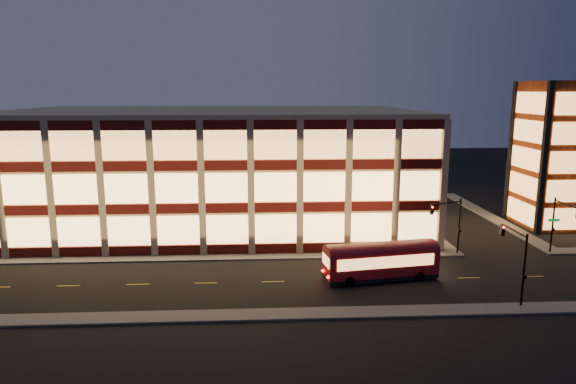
{
  "coord_description": "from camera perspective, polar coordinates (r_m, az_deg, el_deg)",
  "views": [
    {
      "loc": [
        2.96,
        -49.59,
        16.87
      ],
      "look_at": [
        6.11,
        8.0,
        5.43
      ],
      "focal_mm": 32.0,
      "sensor_mm": 36.0,
      "label": 1
    }
  ],
  "objects": [
    {
      "name": "traffic_signal_right",
      "position": [
        59.11,
        28.11,
        -2.61
      ],
      "size": [
        1.2,
        4.37,
        6.0
      ],
      "color": "black",
      "rests_on": "ground"
    },
    {
      "name": "sidewalk_office_south",
      "position": [
        53.64,
        -9.42,
        -7.19
      ],
      "size": [
        54.0,
        2.0,
        0.15
      ],
      "primitive_type": "cube",
      "color": "#514F4C",
      "rests_on": "ground"
    },
    {
      "name": "traffic_signal_far",
      "position": [
        54.92,
        17.51,
        -2.75
      ],
      "size": [
        3.79,
        1.87,
        6.0
      ],
      "color": "black",
      "rests_on": "ground"
    },
    {
      "name": "traffic_signal_near",
      "position": [
        45.51,
        24.0,
        -6.04
      ],
      "size": [
        0.32,
        4.45,
        6.0
      ],
      "color": "black",
      "rests_on": "ground"
    },
    {
      "name": "trolley_bus",
      "position": [
        47.41,
        10.27,
        -7.34
      ],
      "size": [
        10.55,
        4.15,
        3.48
      ],
      "rotation": [
        0.0,
        0.0,
        0.16
      ],
      "color": "maroon",
      "rests_on": "ground"
    },
    {
      "name": "sidewalk_near",
      "position": [
        40.37,
        -7.25,
        -13.46
      ],
      "size": [
        100.0,
        2.0,
        0.15
      ],
      "primitive_type": "cube",
      "color": "#514F4C",
      "rests_on": "ground"
    },
    {
      "name": "sidewalk_office_east",
      "position": [
        71.54,
        13.25,
        -2.67
      ],
      "size": [
        2.0,
        30.0,
        0.15
      ],
      "primitive_type": "cube",
      "color": "#514F4C",
      "rests_on": "ground"
    },
    {
      "name": "sidewalk_tower_west",
      "position": [
        75.37,
        21.31,
        -2.44
      ],
      "size": [
        2.0,
        30.0,
        0.15
      ],
      "primitive_type": "cube",
      "color": "#514F4C",
      "rests_on": "ground"
    },
    {
      "name": "ground",
      "position": [
        52.47,
        -6.25,
        -7.61
      ],
      "size": [
        200.0,
        200.0,
        0.0
      ],
      "primitive_type": "plane",
      "color": "black",
      "rests_on": "ground"
    },
    {
      "name": "stair_tower",
      "position": [
        72.24,
        27.76,
        3.66
      ],
      "size": [
        8.6,
        8.6,
        18.0
      ],
      "color": "#8C3814",
      "rests_on": "ground"
    },
    {
      "name": "office_building",
      "position": [
        67.45,
        -8.1,
        2.9
      ],
      "size": [
        50.45,
        30.45,
        14.5
      ],
      "color": "tan",
      "rests_on": "ground"
    }
  ]
}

